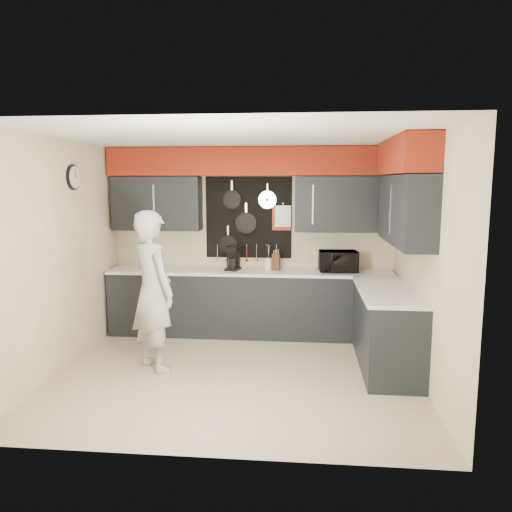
# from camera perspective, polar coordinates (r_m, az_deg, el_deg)

# --- Properties ---
(ground) EXTENTS (4.00, 4.00, 0.00)m
(ground) POSITION_cam_1_polar(r_m,az_deg,el_deg) (5.76, -2.26, -13.19)
(ground) COLOR #B8A98F
(ground) RESTS_ON ground
(back_wall_assembly) EXTENTS (4.00, 0.36, 2.60)m
(back_wall_assembly) POSITION_cam_1_polar(r_m,az_deg,el_deg) (6.94, -0.50, 7.51)
(back_wall_assembly) COLOR beige
(back_wall_assembly) RESTS_ON ground
(right_wall_assembly) EXTENTS (0.36, 3.50, 2.60)m
(right_wall_assembly) POSITION_cam_1_polar(r_m,az_deg,el_deg) (5.68, 16.96, 6.25)
(right_wall_assembly) COLOR beige
(right_wall_assembly) RESTS_ON ground
(left_wall_assembly) EXTENTS (0.05, 3.50, 2.60)m
(left_wall_assembly) POSITION_cam_1_polar(r_m,az_deg,el_deg) (6.03, -21.45, 0.33)
(left_wall_assembly) COLOR beige
(left_wall_assembly) RESTS_ON ground
(base_cabinets) EXTENTS (3.95, 2.20, 0.92)m
(base_cabinets) POSITION_cam_1_polar(r_m,az_deg,el_deg) (6.65, 3.25, -6.07)
(base_cabinets) COLOR black
(base_cabinets) RESTS_ON ground
(microwave) EXTENTS (0.53, 0.38, 0.28)m
(microwave) POSITION_cam_1_polar(r_m,az_deg,el_deg) (6.85, 9.35, -0.60)
(microwave) COLOR black
(microwave) RESTS_ON base_cabinets
(knife_block) EXTENTS (0.12, 0.12, 0.23)m
(knife_block) POSITION_cam_1_polar(r_m,az_deg,el_deg) (6.88, 2.31, -0.69)
(knife_block) COLOR #361D11
(knife_block) RESTS_ON base_cabinets
(utensil_crock) EXTENTS (0.12, 0.12, 0.16)m
(utensil_crock) POSITION_cam_1_polar(r_m,az_deg,el_deg) (6.94, 1.41, -0.89)
(utensil_crock) COLOR white
(utensil_crock) RESTS_ON base_cabinets
(coffee_maker) EXTENTS (0.22, 0.25, 0.33)m
(coffee_maker) POSITION_cam_1_polar(r_m,az_deg,el_deg) (6.89, -2.64, -0.19)
(coffee_maker) COLOR black
(coffee_maker) RESTS_ON base_cabinets
(person) EXTENTS (0.79, 0.77, 1.82)m
(person) POSITION_cam_1_polar(r_m,az_deg,el_deg) (5.75, -11.73, -3.94)
(person) COLOR beige
(person) RESTS_ON ground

